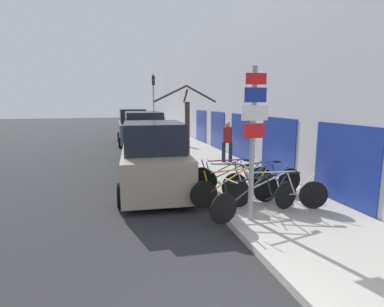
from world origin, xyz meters
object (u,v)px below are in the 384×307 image
object	(u,v)px
bicycle_3	(263,181)
parked_car_1	(144,139)
street_tree	(187,129)
parked_car_2	(133,128)
bicycle_2	(236,190)
signpost	(253,137)
bicycle_1	(275,192)
bicycle_5	(231,176)
bicycle_0	(257,199)
pedestrian_near	(227,139)
traffic_light	(154,97)
parked_car_0	(154,161)
bicycle_4	(234,181)

from	to	relation	value
bicycle_3	parked_car_1	size ratio (longest dim) A/B	0.55
street_tree	parked_car_2	bearing A→B (deg)	99.21
bicycle_2	signpost	bearing A→B (deg)	175.10
bicycle_1	bicycle_5	bearing A→B (deg)	30.40
bicycle_0	street_tree	world-z (taller)	street_tree
bicycle_1	pedestrian_near	distance (m)	5.79
signpost	bicycle_0	size ratio (longest dim) A/B	1.35
street_tree	bicycle_3	bearing A→B (deg)	-70.98
bicycle_3	bicycle_5	world-z (taller)	bicycle_3
bicycle_5	parked_car_1	world-z (taller)	parked_car_1
parked_car_2	traffic_light	distance (m)	3.20
bicycle_1	parked_car_0	size ratio (longest dim) A/B	0.56
parked_car_0	bicycle_5	bearing A→B (deg)	-16.17
bicycle_5	bicycle_2	bearing A→B (deg)	174.68
pedestrian_near	parked_car_2	bearing A→B (deg)	124.85
bicycle_0	bicycle_3	xyz separation A→B (m)	(0.84, 1.31, 0.01)
parked_car_2	bicycle_3	bearing A→B (deg)	-78.11
bicycle_1	parked_car_2	bearing A→B (deg)	28.60
bicycle_0	bicycle_3	distance (m)	1.56
parked_car_2	bicycle_0	bearing A→B (deg)	-82.62
bicycle_4	pedestrian_near	world-z (taller)	pedestrian_near
parked_car_2	traffic_light	world-z (taller)	traffic_light
bicycle_2	street_tree	bearing A→B (deg)	1.71
traffic_light	parked_car_0	bearing A→B (deg)	-97.76
pedestrian_near	bicycle_0	bearing A→B (deg)	-94.56
bicycle_5	parked_car_2	distance (m)	11.84
bicycle_1	bicycle_5	xyz separation A→B (m)	(-0.40, 1.82, -0.01)
bicycle_5	street_tree	distance (m)	3.07
bicycle_0	bicycle_5	distance (m)	2.20
bicycle_5	traffic_light	xyz separation A→B (m)	(-0.47, 13.51, 2.49)
bicycle_0	bicycle_5	xyz separation A→B (m)	(0.27, 2.19, -0.01)
parked_car_1	pedestrian_near	distance (m)	3.88
signpost	pedestrian_near	world-z (taller)	signpost
bicycle_4	street_tree	world-z (taller)	street_tree
bicycle_1	parked_car_0	bearing A→B (deg)	62.88
parked_car_1	traffic_light	xyz separation A→B (m)	(1.54, 7.77, 2.01)
bicycle_0	bicycle_4	xyz separation A→B (m)	(0.16, 1.69, -0.02)
signpost	parked_car_2	size ratio (longest dim) A/B	0.71
bicycle_4	street_tree	bearing A→B (deg)	39.95
bicycle_0	bicycle_3	bearing A→B (deg)	-47.52
bicycle_2	bicycle_5	distance (m)	1.46
signpost	bicycle_3	bearing A→B (deg)	53.98
bicycle_2	bicycle_4	bearing A→B (deg)	-22.30
pedestrian_near	bicycle_2	bearing A→B (deg)	-98.44
pedestrian_near	traffic_light	bearing A→B (deg)	111.48
bicycle_1	parked_car_2	xyz separation A→B (m)	(-2.52, 13.46, 0.47)
signpost	bicycle_5	xyz separation A→B (m)	(0.50, 2.34, -1.45)
street_tree	bicycle_1	bearing A→B (deg)	-76.66
bicycle_1	parked_car_0	distance (m)	3.71
bicycle_0	bicycle_1	xyz separation A→B (m)	(0.67, 0.36, 0.00)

